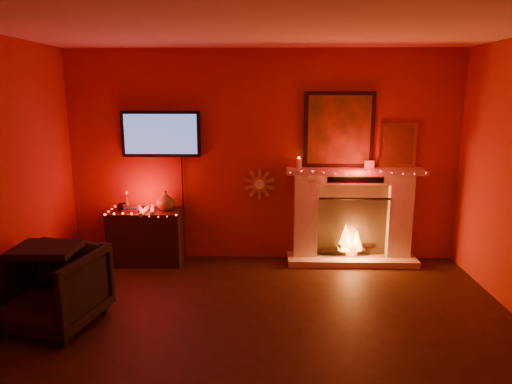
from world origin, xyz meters
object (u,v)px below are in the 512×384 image
Objects in this scene: console_table at (147,234)px; armchair at (52,289)px; sunburst_clock at (259,184)px; tv at (161,134)px; fireplace at (352,207)px.

console_table reaches higher than armchair.
tv is at bearing -178.76° from sunburst_clock.
console_table is (-1.44, -0.22, -0.62)m from sunburst_clock.
console_table is at bearing -134.85° from tv.
sunburst_clock is at bearing 175.63° from fireplace.
fireplace is 1.76× the size of tv.
armchair is at bearing -135.16° from sunburst_clock.
sunburst_clock reaches higher than console_table.
tv reaches higher than armchair.
fireplace reaches higher than tv.
fireplace reaches higher than armchair.
sunburst_clock is 2.75m from armchair.
tv is 1.41m from sunburst_clock.
armchair is at bearing -149.81° from fireplace.
fireplace reaches higher than console_table.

